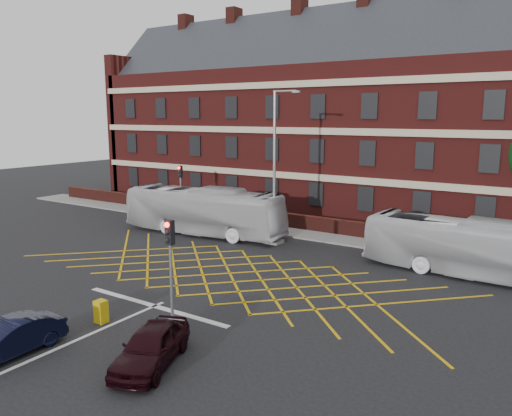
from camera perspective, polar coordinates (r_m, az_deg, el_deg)
The scene contains 16 objects.
ground at distance 24.94m, azimuth -5.78°, elevation -8.62°, with size 120.00×120.00×0.00m, color black.
victorian_building at distance 42.81m, azimuth 13.48°, elevation 9.83°, with size 51.00×12.17×20.40m.
boundary_wall at distance 35.43m, azimuth 7.59°, elevation -1.95°, with size 56.00×0.50×1.10m, color #461712.
far_pavement at distance 34.67m, azimuth 6.84°, elevation -3.05°, with size 60.00×3.00×0.12m, color slate.
box_junction_hatching at distance 26.43m, azimuth -3.02°, elevation -7.44°, with size 11.50×0.12×0.02m, color #CC990C.
stop_line at distance 22.51m, azimuth -11.51°, elevation -10.92°, with size 8.00×0.30×0.02m, color silver.
centre_line at distance 18.92m, azimuth -26.07°, elevation -16.13°, with size 0.15×14.00×0.02m, color silver.
bus_left at distance 34.72m, azimuth -6.01°, elevation -0.34°, with size 2.75×11.77×3.28m, color silver.
bus_right at distance 27.85m, azimuth 23.25°, elevation -4.19°, with size 2.51×10.72×2.99m, color silver.
car_navy at distance 19.67m, azimuth -26.29°, elevation -13.18°, with size 1.30×3.74×1.23m, color black.
car_maroon at distance 17.44m, azimuth -11.90°, elevation -15.17°, with size 1.57×3.91×1.33m, color black.
traffic_light_near at distance 19.75m, azimuth -9.65°, elevation -8.52°, with size 0.70×0.70×4.27m.
traffic_light_far at distance 39.95m, azimuth -8.58°, elevation 1.21°, with size 0.70×0.70×4.27m.
street_lamp at distance 31.78m, azimuth 2.19°, elevation 1.90°, with size 2.25×1.00×9.67m.
direction_signs at distance 41.59m, azimuth -11.13°, elevation 0.96°, with size 1.10×0.16×2.20m.
utility_cabinet at distance 21.24m, azimuth -17.29°, elevation -11.23°, with size 0.44×0.41×0.92m, color gold.
Camera 1 is at (14.98, -18.20, 8.17)m, focal length 35.00 mm.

